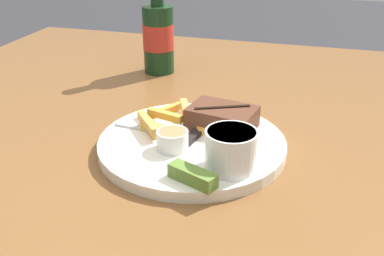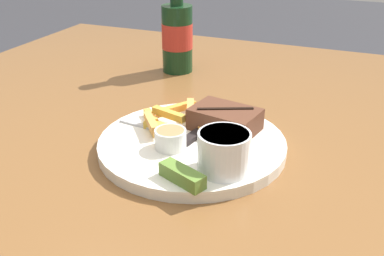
{
  "view_description": "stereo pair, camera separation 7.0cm",
  "coord_description": "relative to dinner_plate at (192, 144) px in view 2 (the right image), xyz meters",
  "views": [
    {
      "loc": [
        0.17,
        -0.6,
        1.12
      ],
      "look_at": [
        0.0,
        0.0,
        0.81
      ],
      "focal_mm": 42.0,
      "sensor_mm": 36.0,
      "label": 1
    },
    {
      "loc": [
        0.24,
        -0.58,
        1.12
      ],
      "look_at": [
        0.0,
        0.0,
        0.81
      ],
      "focal_mm": 42.0,
      "sensor_mm": 36.0,
      "label": 2
    }
  ],
  "objects": [
    {
      "name": "dining_table",
      "position": [
        0.0,
        0.0,
        -0.08
      ],
      "size": [
        1.35,
        1.33,
        0.78
      ],
      "color": "brown",
      "rests_on": "ground_plane"
    },
    {
      "name": "dinner_plate",
      "position": [
        0.0,
        0.0,
        0.0
      ],
      "size": [
        0.3,
        0.3,
        0.02
      ],
      "color": "silver",
      "rests_on": "dining_table"
    },
    {
      "name": "steak_portion",
      "position": [
        0.04,
        0.05,
        0.03
      ],
      "size": [
        0.12,
        0.09,
        0.04
      ],
      "color": "#512D1E",
      "rests_on": "dinner_plate"
    },
    {
      "name": "fries_pile",
      "position": [
        -0.06,
        0.04,
        0.02
      ],
      "size": [
        0.13,
        0.15,
        0.02
      ],
      "color": "gold",
      "rests_on": "dinner_plate"
    },
    {
      "name": "coleslaw_cup",
      "position": [
        0.08,
        -0.07,
        0.04
      ],
      "size": [
        0.07,
        0.07,
        0.06
      ],
      "color": "white",
      "rests_on": "dinner_plate"
    },
    {
      "name": "dipping_sauce_cup",
      "position": [
        -0.02,
        -0.04,
        0.03
      ],
      "size": [
        0.05,
        0.05,
        0.03
      ],
      "color": "silver",
      "rests_on": "dinner_plate"
    },
    {
      "name": "pickle_spear",
      "position": [
        0.03,
        -0.12,
        0.02
      ],
      "size": [
        0.07,
        0.05,
        0.02
      ],
      "color": "#567A2D",
      "rests_on": "dinner_plate"
    },
    {
      "name": "fork_utensil",
      "position": [
        -0.08,
        0.01,
        0.01
      ],
      "size": [
        0.13,
        0.03,
        0.0
      ],
      "rotation": [
        0.0,
        0.0,
        6.15
      ],
      "color": "#B7B7BC",
      "rests_on": "dinner_plate"
    },
    {
      "name": "knife_utensil",
      "position": [
        0.0,
        0.04,
        0.01
      ],
      "size": [
        0.05,
        0.17,
        0.01
      ],
      "rotation": [
        0.0,
        0.0,
        1.38
      ],
      "color": "#B7B7BC",
      "rests_on": "dinner_plate"
    },
    {
      "name": "beer_bottle",
      "position": [
        -0.18,
        0.34,
        0.08
      ],
      "size": [
        0.07,
        0.07,
        0.24
      ],
      "color": "#143319",
      "rests_on": "dining_table"
    }
  ]
}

